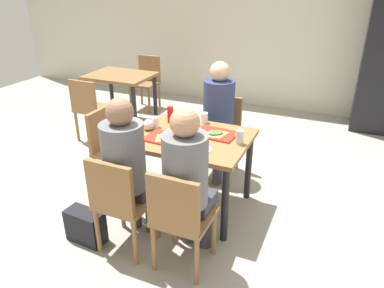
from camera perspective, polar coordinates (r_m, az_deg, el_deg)
The scene contains 28 objects.
ground_plane at distance 3.54m, azimuth 0.00°, elevation -9.71°, with size 10.00×10.00×0.02m, color #9E998E.
back_wall at distance 6.01m, azimuth 13.01°, elevation 18.66°, with size 10.00×0.10×2.80m, color beige.
main_table at distance 3.22m, azimuth 0.00°, elevation -0.51°, with size 1.00×0.81×0.72m.
chair_near_left at distance 2.80m, azimuth -11.36°, elevation -8.51°, with size 0.40×0.40×0.83m.
chair_near_right at distance 2.58m, azimuth -2.00°, elevation -11.13°, with size 0.40×0.40×0.83m.
chair_far_side at distance 3.95m, azimuth 4.60°, elevation 2.29°, with size 0.40×0.40×0.83m.
chair_left_end at distance 3.69m, azimuth -12.66°, elevation 0.01°, with size 0.40×0.40×0.83m.
person_in_red at distance 2.77m, azimuth -10.17°, elevation -2.83°, with size 0.32×0.42×1.24m.
person_in_brown_jacket at distance 2.56m, azimuth -0.73°, elevation -4.98°, with size 0.32×0.42×1.24m.
person_far_side at distance 3.74m, azimuth 4.01°, elevation 5.01°, with size 0.32×0.42×1.24m.
tray_red_near at distance 3.13m, azimuth -3.97°, elevation 0.86°, with size 0.36×0.26×0.02m, color red.
tray_red_far at distance 3.22m, azimuth 3.72°, elevation 1.61°, with size 0.36×0.26×0.02m, color red.
paper_plate_center at distance 3.42m, azimuth -0.80°, elevation 3.04°, with size 0.22×0.22×0.01m, color white.
paper_plate_near_edge at distance 2.94m, azimuth 0.93°, elevation -0.84°, with size 0.22×0.22×0.01m, color white.
pizza_slice_a at distance 3.14m, azimuth -4.26°, elevation 1.26°, with size 0.17×0.21×0.02m.
pizza_slice_b at distance 3.20m, azimuth 3.69°, elevation 1.72°, with size 0.23×0.23×0.02m.
pizza_slice_c at distance 3.40m, azimuth -0.95°, elevation 3.10°, with size 0.26×0.23×0.02m.
pizza_slice_d at distance 2.95m, azimuth 0.74°, elevation -0.47°, with size 0.21×0.20×0.02m.
plastic_cup_a at distance 3.47m, azimuth 1.92°, elevation 4.12°, with size 0.07×0.07×0.10m, color white.
plastic_cup_b at distance 2.87m, azimuth -2.31°, elevation -0.56°, with size 0.07×0.07×0.10m, color white.
plastic_cup_c at distance 3.38m, azimuth -5.81°, elevation 3.43°, with size 0.07×0.07×0.10m, color white.
soda_can at distance 3.04m, azimuth 7.48°, elevation 1.06°, with size 0.07×0.07×0.12m, color #B7BCC6.
condiment_bottle at distance 3.47m, azimuth -3.44°, elevation 4.63°, with size 0.06×0.06×0.16m, color red.
foil_bundle at distance 3.32m, azimuth -6.86°, elevation 3.01°, with size 0.10×0.10×0.10m, color silver.
handbag at distance 3.17m, azimuth -16.34°, elevation -12.25°, with size 0.32×0.16×0.28m, color black.
background_table at distance 5.38m, azimuth -11.13°, elevation 9.42°, with size 0.90×0.70×0.72m.
background_chair_near at distance 4.86m, azimuth -15.84°, elevation 5.80°, with size 0.40×0.40×0.83m.
background_chair_far at distance 6.01m, azimuth -7.10°, elevation 10.18°, with size 0.40×0.40×0.83m.
Camera 1 is at (1.16, -2.66, 2.01)m, focal length 33.99 mm.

